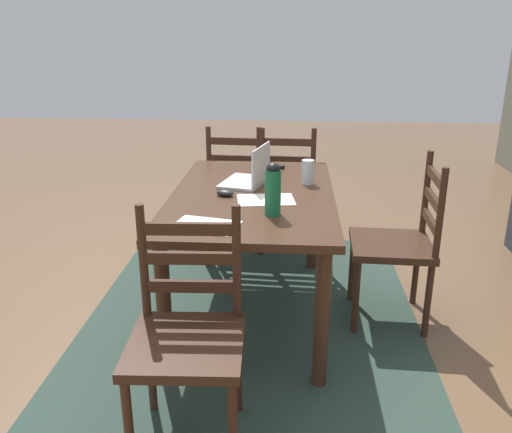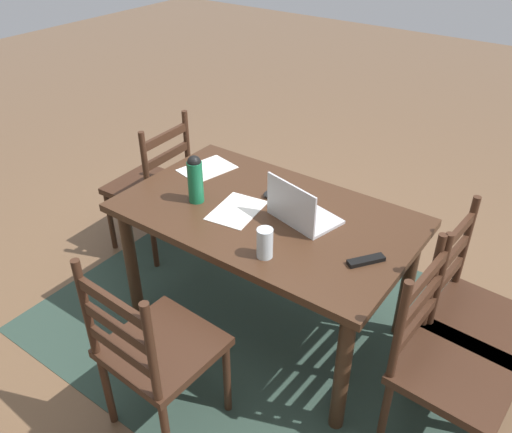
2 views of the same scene
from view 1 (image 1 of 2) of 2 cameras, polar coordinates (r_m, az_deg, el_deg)
The scene contains 14 objects.
ground_plane at distance 3.23m, azimuth -0.31°, elevation -10.12°, with size 14.00×14.00×0.00m, color brown.
area_rug at distance 3.23m, azimuth -0.31°, elevation -10.07°, with size 2.36×1.90×0.01m, color #2D4238.
dining_table at distance 2.97m, azimuth -0.34°, elevation 0.74°, with size 1.47×0.89×0.74m.
chair_left_near at distance 4.01m, azimuth -1.79°, elevation 3.02°, with size 0.47×0.47×0.95m.
chair_far_head at distance 3.08m, azimuth 14.95°, elevation -2.81°, with size 0.46×0.46×0.95m.
chair_left_far at distance 3.99m, azimuth 3.29°, elevation 2.92°, with size 0.46×0.46×0.95m.
chair_right_near at distance 2.15m, azimuth -7.33°, elevation -12.56°, with size 0.46×0.46×0.95m.
laptop at distance 3.09m, azimuth -0.52°, elevation 4.51°, with size 0.36×0.29×0.23m.
water_bottle at distance 2.56m, azimuth 1.81°, elevation 3.05°, with size 0.08×0.08×0.26m.
drinking_glass at distance 3.11m, azimuth 5.53°, elevation 4.73°, with size 0.07×0.07×0.14m, color silver.
computer_mouse at distance 2.89m, azimuth -3.31°, elevation 2.52°, with size 0.06×0.10×0.03m, color black.
tv_remote at distance 3.50m, azimuth 1.74°, elevation 5.43°, with size 0.04×0.17×0.02m, color black.
paper_stack_left at distance 2.45m, azimuth -5.41°, elevation -0.98°, with size 0.21×0.30×0.00m, color white.
paper_stack_right at distance 2.81m, azimuth 1.05°, elevation 1.79°, with size 0.21×0.30×0.00m, color white.
Camera 1 is at (2.81, 0.21, 1.59)m, focal length 37.57 mm.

